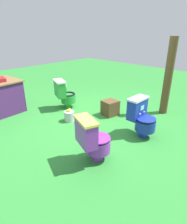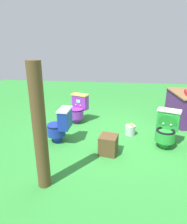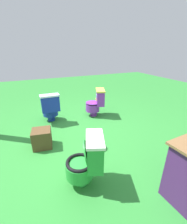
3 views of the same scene
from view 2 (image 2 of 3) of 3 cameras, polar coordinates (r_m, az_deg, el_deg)
The scene contains 7 objects.
ground at distance 4.28m, azimuth 6.07°, elevation -7.38°, with size 14.00×14.00×0.00m, color #2D8433.
toilet_purple at distance 5.00m, azimuth -4.59°, elevation 1.13°, with size 0.60×0.55×0.73m.
toilet_green at distance 4.01m, azimuth 20.90°, elevation -4.51°, with size 0.60×0.55×0.73m.
toilet_blue at distance 3.97m, azimuth -9.86°, elevation -3.84°, with size 0.44×0.50×0.73m.
wooden_post at distance 2.58m, azimuth -15.72°, elevation -4.90°, with size 0.18×0.18×1.73m, color brown.
small_crate at distance 3.58m, azimuth 4.44°, elevation -9.62°, with size 0.33×0.31×0.35m, color brown.
lemon_bucket at distance 4.39m, azimuth 10.88°, elevation -5.20°, with size 0.22×0.22×0.28m.
Camera 2 is at (3.85, 0.09, 1.86)m, focal length 30.75 mm.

